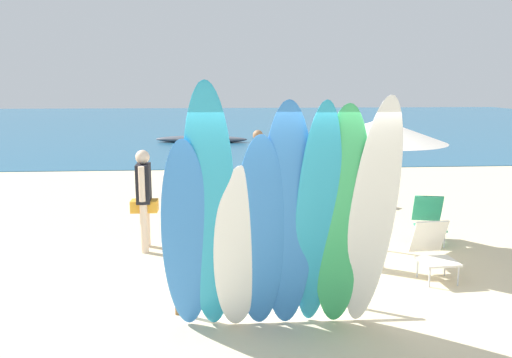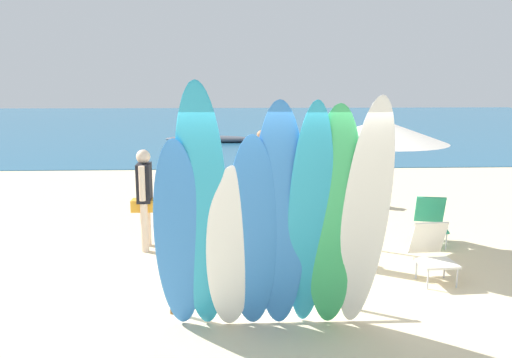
% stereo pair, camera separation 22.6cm
% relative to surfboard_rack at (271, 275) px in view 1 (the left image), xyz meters
% --- Properties ---
extents(ground, '(60.00, 60.00, 0.00)m').
position_rel_surfboard_rack_xyz_m(ground, '(0.00, 14.00, -0.48)').
color(ground, beige).
extents(ocean_water, '(60.00, 40.00, 0.02)m').
position_rel_surfboard_rack_xyz_m(ocean_water, '(0.00, 30.64, -0.47)').
color(ocean_water, '#235B7F').
rests_on(ocean_water, ground).
extents(surfboard_rack, '(2.38, 0.07, 0.62)m').
position_rel_surfboard_rack_xyz_m(surfboard_rack, '(0.00, 0.00, 0.00)').
color(surfboard_rack, brown).
rests_on(surfboard_rack, ground).
extents(surfboard_blue_0, '(0.53, 0.72, 2.25)m').
position_rel_surfboard_rack_xyz_m(surfboard_blue_0, '(-0.97, -0.58, 0.65)').
color(surfboard_blue_0, '#337AD1').
rests_on(surfboard_blue_0, ground).
extents(surfboard_teal_1, '(0.60, 0.85, 2.82)m').
position_rel_surfboard_rack_xyz_m(surfboard_teal_1, '(-0.72, -0.64, 0.93)').
color(surfboard_teal_1, '#289EC6').
rests_on(surfboard_teal_1, ground).
extents(surfboard_white_2, '(0.60, 0.60, 1.96)m').
position_rel_surfboard_rack_xyz_m(surfboard_white_2, '(-0.41, -0.56, 0.51)').
color(surfboard_white_2, white).
rests_on(surfboard_white_2, ground).
extents(surfboard_blue_3, '(0.59, 0.67, 2.29)m').
position_rel_surfboard_rack_xyz_m(surfboard_blue_3, '(-0.18, -0.59, 0.67)').
color(surfboard_blue_3, '#337AD1').
rests_on(surfboard_blue_3, ground).
extents(surfboard_blue_4, '(0.65, 0.77, 2.63)m').
position_rel_surfboard_rack_xyz_m(surfboard_blue_4, '(0.11, -0.63, 0.84)').
color(surfboard_blue_4, '#337AD1').
rests_on(surfboard_blue_4, ground).
extents(surfboard_teal_5, '(0.48, 0.90, 2.64)m').
position_rel_surfboard_rack_xyz_m(surfboard_teal_5, '(0.43, -0.67, 0.84)').
color(surfboard_teal_5, '#289EC6').
rests_on(surfboard_teal_5, ground).
extents(surfboard_green_6, '(0.65, 0.83, 2.60)m').
position_rel_surfboard_rack_xyz_m(surfboard_green_6, '(0.69, -0.67, 0.82)').
color(surfboard_green_6, '#38B266').
rests_on(surfboard_green_6, ground).
extents(surfboard_white_7, '(0.55, 0.88, 2.68)m').
position_rel_surfboard_rack_xyz_m(surfboard_white_7, '(1.01, -0.71, 0.86)').
color(surfboard_white_7, white).
rests_on(surfboard_white_7, ground).
extents(beachgoer_near_rack, '(0.55, 0.31, 1.53)m').
position_rel_surfboard_rack_xyz_m(beachgoer_near_rack, '(1.76, 7.00, 0.40)').
color(beachgoer_near_rack, '#9E704C').
rests_on(beachgoer_near_rack, ground).
extents(beachgoer_midbeach, '(0.44, 0.64, 1.71)m').
position_rel_surfboard_rack_xyz_m(beachgoer_midbeach, '(0.29, 5.83, 0.51)').
color(beachgoer_midbeach, '#9E704C').
rests_on(beachgoer_midbeach, ground).
extents(beachgoer_by_water, '(0.44, 0.64, 1.69)m').
position_rel_surfboard_rack_xyz_m(beachgoer_by_water, '(-1.85, 2.57, 0.50)').
color(beachgoer_by_water, beige).
rests_on(beachgoer_by_water, ground).
extents(beachgoer_strolling, '(0.44, 0.55, 1.70)m').
position_rel_surfboard_rack_xyz_m(beachgoer_strolling, '(1.69, 6.07, 0.50)').
color(beachgoer_strolling, beige).
rests_on(beachgoer_strolling, ground).
extents(beachgoer_photographing, '(0.54, 0.43, 1.70)m').
position_rel_surfboard_rack_xyz_m(beachgoer_photographing, '(0.80, 1.87, 0.50)').
color(beachgoer_photographing, tan).
rests_on(beachgoer_photographing, ground).
extents(beach_chair_red, '(0.64, 0.79, 0.81)m').
position_rel_surfboard_rack_xyz_m(beach_chair_red, '(3.07, 2.67, -0.05)').
color(beach_chair_red, '#B7B7BC').
rests_on(beach_chair_red, ground).
extents(beach_chair_blue, '(0.54, 0.71, 0.82)m').
position_rel_surfboard_rack_xyz_m(beach_chair_blue, '(2.45, 0.98, -0.05)').
color(beach_chair_blue, '#B7B7BC').
rests_on(beach_chair_blue, ground).
extents(beach_umbrella, '(2.16, 2.16, 2.20)m').
position_rel_surfboard_rack_xyz_m(beach_umbrella, '(2.00, 2.28, 1.53)').
color(beach_umbrella, silver).
rests_on(beach_umbrella, ground).
extents(distant_boat, '(4.34, 1.33, 0.34)m').
position_rel_surfboard_rack_xyz_m(distant_boat, '(-1.39, 18.30, -0.32)').
color(distant_boat, '#4C515B').
rests_on(distant_boat, ground).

